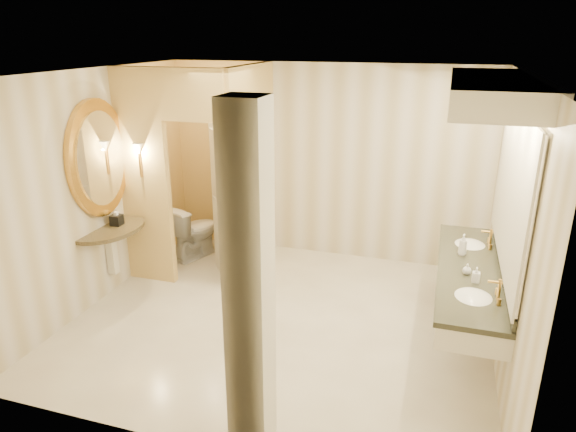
% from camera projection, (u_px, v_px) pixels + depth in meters
% --- Properties ---
extents(floor, '(4.50, 4.50, 0.00)m').
position_uv_depth(floor, '(281.00, 319.00, 5.81)').
color(floor, white).
rests_on(floor, ground).
extents(ceiling, '(4.50, 4.50, 0.00)m').
position_uv_depth(ceiling, '(280.00, 73.00, 4.90)').
color(ceiling, white).
rests_on(ceiling, wall_back).
extents(wall_back, '(4.50, 0.02, 2.70)m').
position_uv_depth(wall_back, '(325.00, 163.00, 7.15)').
color(wall_back, beige).
rests_on(wall_back, floor).
extents(wall_front, '(4.50, 0.02, 2.70)m').
position_uv_depth(wall_front, '(191.00, 295.00, 3.55)').
color(wall_front, beige).
rests_on(wall_front, floor).
extents(wall_left, '(0.02, 4.00, 2.70)m').
position_uv_depth(wall_left, '(97.00, 188.00, 5.98)').
color(wall_left, beige).
rests_on(wall_left, floor).
extents(wall_right, '(0.02, 4.00, 2.70)m').
position_uv_depth(wall_right, '(512.00, 230.00, 4.73)').
color(wall_right, beige).
rests_on(wall_right, floor).
extents(toilet_closet, '(1.50, 1.55, 2.70)m').
position_uv_depth(toilet_closet, '(219.00, 172.00, 6.52)').
color(toilet_closet, '#EECC7C').
rests_on(toilet_closet, floor).
extents(wall_sconce, '(0.14, 0.14, 0.42)m').
position_uv_depth(wall_sconce, '(139.00, 150.00, 6.15)').
color(wall_sconce, '#BA8B3B').
rests_on(wall_sconce, toilet_closet).
extents(vanity, '(0.75, 2.49, 2.09)m').
position_uv_depth(vanity, '(484.00, 195.00, 4.81)').
color(vanity, silver).
rests_on(vanity, floor).
extents(console_shelf, '(1.05, 1.05, 1.98)m').
position_uv_depth(console_shelf, '(102.00, 188.00, 6.01)').
color(console_shelf, black).
rests_on(console_shelf, floor).
extents(pillar, '(0.30, 0.30, 2.70)m').
position_uv_depth(pillar, '(249.00, 289.00, 3.64)').
color(pillar, silver).
rests_on(pillar, floor).
extents(tissue_box, '(0.13, 0.13, 0.13)m').
position_uv_depth(tissue_box, '(117.00, 220.00, 6.17)').
color(tissue_box, black).
rests_on(tissue_box, console_shelf).
extents(toilet, '(0.67, 0.87, 0.78)m').
position_uv_depth(toilet, '(194.00, 231.00, 7.33)').
color(toilet, white).
rests_on(toilet, floor).
extents(soap_bottle_a, '(0.07, 0.07, 0.15)m').
position_uv_depth(soap_bottle_a, '(476.00, 275.00, 4.75)').
color(soap_bottle_a, beige).
rests_on(soap_bottle_a, vanity).
extents(soap_bottle_b, '(0.09, 0.09, 0.11)m').
position_uv_depth(soap_bottle_b, '(467.00, 269.00, 4.91)').
color(soap_bottle_b, silver).
rests_on(soap_bottle_b, vanity).
extents(soap_bottle_c, '(0.11, 0.11, 0.23)m').
position_uv_depth(soap_bottle_c, '(463.00, 245.00, 5.32)').
color(soap_bottle_c, '#C6B28C').
rests_on(soap_bottle_c, vanity).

